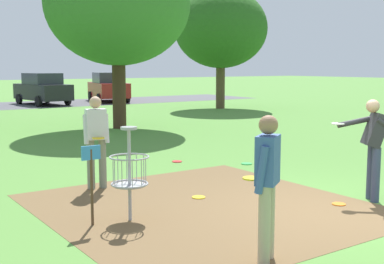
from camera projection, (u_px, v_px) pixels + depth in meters
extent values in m
plane|color=#518438|center=(338.00, 211.00, 8.05)|extent=(160.00, 160.00, 0.00)
cube|color=brown|center=(204.00, 206.00, 8.28)|extent=(4.85, 5.10, 0.01)
cylinder|color=#9E9EA3|center=(129.00, 175.00, 7.46)|extent=(0.05, 0.05, 1.35)
cylinder|color=#9E9EA3|center=(129.00, 128.00, 7.37)|extent=(0.24, 0.24, 0.04)
torus|color=#9E9EA3|center=(129.00, 157.00, 7.43)|extent=(0.58, 0.58, 0.02)
torus|color=#9E9EA3|center=(130.00, 184.00, 7.48)|extent=(0.55, 0.55, 0.03)
cylinder|color=#9E9EA3|center=(130.00, 185.00, 7.48)|extent=(0.48, 0.48, 0.02)
cylinder|color=gray|center=(144.00, 169.00, 7.59)|extent=(0.01, 0.01, 0.40)
cylinder|color=gray|center=(136.00, 167.00, 7.68)|extent=(0.01, 0.01, 0.40)
cylinder|color=gray|center=(127.00, 167.00, 7.68)|extent=(0.01, 0.01, 0.40)
cylinder|color=gray|center=(118.00, 168.00, 7.60)|extent=(0.01, 0.01, 0.40)
cylinder|color=gray|center=(113.00, 170.00, 7.46)|extent=(0.01, 0.01, 0.40)
cylinder|color=gray|center=(115.00, 172.00, 7.32)|extent=(0.01, 0.01, 0.40)
cylinder|color=gray|center=(122.00, 174.00, 7.23)|extent=(0.01, 0.01, 0.40)
cylinder|color=gray|center=(132.00, 174.00, 7.23)|extent=(0.01, 0.01, 0.40)
cylinder|color=gray|center=(141.00, 172.00, 7.31)|extent=(0.01, 0.01, 0.40)
cylinder|color=gray|center=(146.00, 170.00, 7.45)|extent=(0.01, 0.01, 0.40)
cylinder|color=#4C3823|center=(92.00, 188.00, 7.25)|extent=(0.04, 0.04, 1.10)
cube|color=#3384C6|center=(91.00, 153.00, 7.19)|extent=(0.28, 0.03, 0.20)
cylinder|color=slate|center=(103.00, 164.00, 9.51)|extent=(0.14, 0.14, 0.92)
cylinder|color=slate|center=(91.00, 164.00, 9.42)|extent=(0.14, 0.14, 0.92)
cube|color=silver|center=(96.00, 124.00, 9.37)|extent=(0.40, 0.28, 0.56)
sphere|color=tan|center=(95.00, 102.00, 9.32)|extent=(0.22, 0.22, 0.22)
cylinder|color=silver|center=(106.00, 128.00, 9.44)|extent=(0.12, 0.18, 0.55)
cylinder|color=silver|center=(86.00, 129.00, 9.29)|extent=(0.12, 0.18, 0.55)
cylinder|color=gold|center=(98.00, 138.00, 9.24)|extent=(0.22, 0.22, 0.02)
cylinder|color=tan|center=(264.00, 225.00, 5.82)|extent=(0.14, 0.14, 0.92)
cylinder|color=tan|center=(269.00, 220.00, 6.02)|extent=(0.14, 0.14, 0.92)
cube|color=#385693|center=(268.00, 160.00, 5.83)|extent=(0.42, 0.38, 0.56)
sphere|color=#9E7051|center=(268.00, 125.00, 5.78)|extent=(0.22, 0.22, 0.22)
cylinder|color=#385693|center=(262.00, 170.00, 5.67)|extent=(0.17, 0.19, 0.55)
cylinder|color=#385693|center=(270.00, 164.00, 6.02)|extent=(0.17, 0.19, 0.55)
cylinder|color=gold|center=(252.00, 178.00, 5.92)|extent=(0.22, 0.22, 0.02)
cylinder|color=#384260|center=(376.00, 175.00, 8.51)|extent=(0.14, 0.14, 0.92)
cylinder|color=#384260|center=(371.00, 172.00, 8.73)|extent=(0.14, 0.14, 0.92)
cube|color=#2D2D33|center=(375.00, 130.00, 8.53)|extent=(0.52, 0.51, 0.60)
sphere|color=tan|center=(373.00, 106.00, 8.47)|extent=(0.22, 0.22, 0.22)
cylinder|color=#2D2D33|center=(355.00, 122.00, 8.67)|extent=(0.54, 0.40, 0.21)
cylinder|color=white|center=(338.00, 124.00, 8.67)|extent=(0.22, 0.22, 0.02)
cylinder|color=red|center=(177.00, 162.00, 12.14)|extent=(0.23, 0.23, 0.02)
cylinder|color=green|center=(247.00, 164.00, 11.87)|extent=(0.25, 0.25, 0.02)
cylinder|color=orange|center=(339.00, 204.00, 8.39)|extent=(0.22, 0.22, 0.02)
cylinder|color=gold|center=(199.00, 197.00, 8.83)|extent=(0.23, 0.23, 0.02)
cylinder|color=brown|center=(220.00, 86.00, 27.34)|extent=(0.48, 0.48, 2.38)
ellipsoid|color=#285B1E|center=(221.00, 28.00, 26.95)|extent=(4.90, 4.90, 4.16)
cylinder|color=#422D1E|center=(119.00, 94.00, 18.61)|extent=(0.49, 0.49, 2.52)
ellipsoid|color=#38752D|center=(118.00, 3.00, 18.19)|extent=(5.18, 5.18, 4.41)
cube|color=black|center=(43.00, 92.00, 30.04)|extent=(2.30, 4.39, 0.90)
cube|color=#2D333D|center=(42.00, 79.00, 29.94)|extent=(1.84, 2.36, 0.64)
cylinder|color=black|center=(19.00, 99.00, 30.47)|extent=(0.25, 0.62, 0.60)
cylinder|color=black|center=(47.00, 98.00, 31.65)|extent=(0.25, 0.62, 0.60)
cylinder|color=black|center=(38.00, 101.00, 28.54)|extent=(0.25, 0.62, 0.60)
cylinder|color=black|center=(68.00, 100.00, 29.73)|extent=(0.25, 0.62, 0.60)
cube|color=maroon|center=(108.00, 90.00, 32.52)|extent=(2.64, 4.48, 0.90)
cube|color=#2D333D|center=(108.00, 78.00, 32.42)|extent=(2.00, 2.47, 0.64)
cylinder|color=black|center=(90.00, 96.00, 33.43)|extent=(0.30, 0.62, 0.60)
cylinder|color=black|center=(117.00, 95.00, 34.12)|extent=(0.30, 0.62, 0.60)
cylinder|color=black|center=(99.00, 98.00, 31.05)|extent=(0.30, 0.62, 0.60)
cylinder|color=black|center=(128.00, 98.00, 31.73)|extent=(0.30, 0.62, 0.60)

